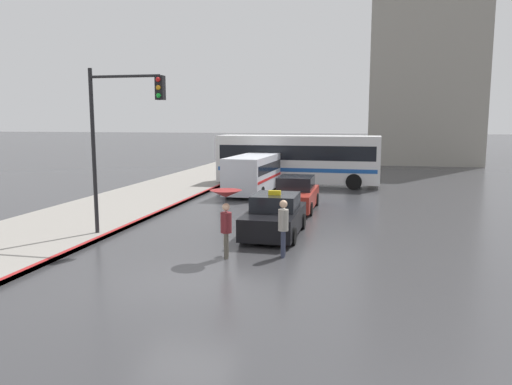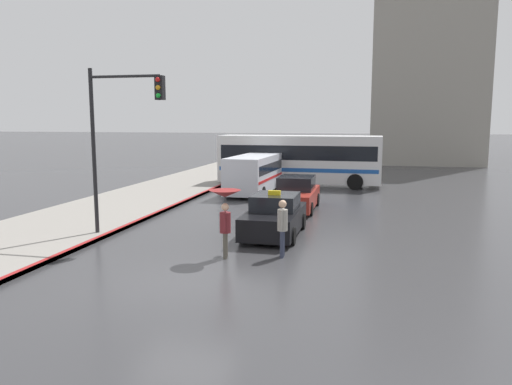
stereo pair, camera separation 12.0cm
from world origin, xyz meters
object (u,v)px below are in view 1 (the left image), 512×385
object	(u,v)px
taxi	(275,217)
pedestrian_with_umbrella	(226,206)
traffic_light	(120,123)
sedan_red	(295,195)
pedestrian_man	(283,223)
ambulance_van	(253,172)
city_bus	(298,158)

from	to	relation	value
taxi	pedestrian_with_umbrella	bearing A→B (deg)	75.35
taxi	traffic_light	distance (m)	6.37
pedestrian_with_umbrella	sedan_red	bearing A→B (deg)	-15.98
sedan_red	traffic_light	bearing A→B (deg)	53.72
taxi	sedan_red	world-z (taller)	taxi
sedan_red	pedestrian_man	distance (m)	8.30
traffic_light	ambulance_van	bearing A→B (deg)	80.21
ambulance_van	traffic_light	xyz separation A→B (m)	(-2.03, -11.77, 2.85)
ambulance_van	pedestrian_with_umbrella	world-z (taller)	ambulance_van
taxi	pedestrian_with_umbrella	xyz separation A→B (m)	(-0.88, -3.35, 0.93)
sedan_red	city_bus	distance (m)	8.80
pedestrian_man	traffic_light	distance (m)	6.77
city_bus	taxi	bearing A→B (deg)	5.18
taxi	sedan_red	xyz separation A→B (m)	(-0.01, 5.39, 0.02)
sedan_red	pedestrian_with_umbrella	size ratio (longest dim) A/B	2.10
city_bus	traffic_light	xyz separation A→B (m)	(-4.09, -15.68, 2.28)
city_bus	traffic_light	distance (m)	16.36
taxi	ambulance_van	xyz separation A→B (m)	(-3.12, 10.16, 0.52)
city_bus	sedan_red	bearing A→B (deg)	7.78
sedan_red	traffic_light	world-z (taller)	traffic_light
taxi	pedestrian_man	world-z (taller)	pedestrian_man
ambulance_van	traffic_light	bearing A→B (deg)	82.71
ambulance_van	city_bus	world-z (taller)	city_bus
sedan_red	pedestrian_man	world-z (taller)	pedestrian_man
sedan_red	ambulance_van	xyz separation A→B (m)	(-3.11, 4.77, 0.50)
taxi	ambulance_van	size ratio (longest dim) A/B	0.71
pedestrian_man	ambulance_van	bearing A→B (deg)	-165.13
sedan_red	city_bus	bearing A→B (deg)	-83.06
ambulance_van	pedestrian_with_umbrella	size ratio (longest dim) A/B	2.82
taxi	pedestrian_with_umbrella	size ratio (longest dim) A/B	1.99
pedestrian_with_umbrella	ambulance_van	bearing A→B (deg)	-0.88
city_bus	traffic_light	size ratio (longest dim) A/B	1.73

